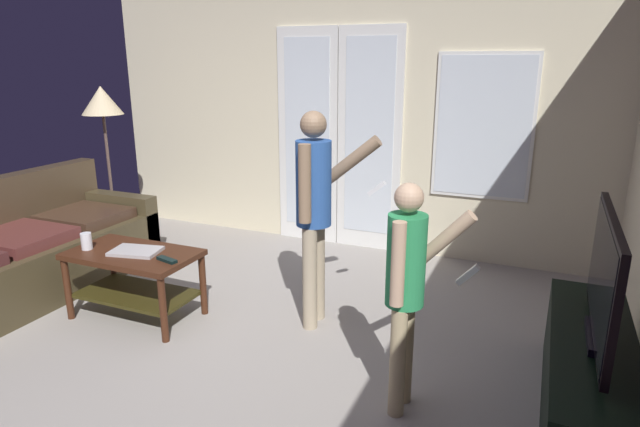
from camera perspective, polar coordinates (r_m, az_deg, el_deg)
name	(u,v)px	position (r m, az deg, el deg)	size (l,w,h in m)	color
ground_plane	(190,369)	(3.57, -13.65, -15.72)	(5.20, 5.27, 0.02)	#9A938C
wall_back_with_doors	(346,115)	(5.35, 2.75, 10.36)	(5.20, 0.09, 2.71)	beige
leather_couch	(17,258)	(4.94, -29.44, -4.14)	(0.88, 2.26, 0.91)	#433924
coffee_table	(134,270)	(4.16, -19.11, -5.68)	(0.93, 0.52, 0.51)	#3F2012
tv_stand	(588,383)	(3.21, 26.55, -15.75)	(0.41, 1.54, 0.49)	black
flat_screen_tv	(604,280)	(2.97, 27.88, -6.24)	(0.08, 1.09, 0.64)	black
person_adult	(315,201)	(3.66, -0.49, 1.32)	(0.57, 0.44, 1.52)	tan
person_child	(407,280)	(2.81, 9.22, -6.94)	(0.45, 0.34, 1.26)	tan
floor_lamp	(102,107)	(5.83, -22.10, 10.46)	(0.40, 0.40, 1.59)	#3C2521
laptop_closed	(136,251)	(4.08, -18.96, -3.80)	(0.34, 0.23, 0.02)	#B9B5B6
cup_near_edge	(86,241)	(4.27, -23.54, -2.71)	(0.08, 0.08, 0.12)	white
tv_remote_black	(167,260)	(3.85, -15.94, -4.74)	(0.17, 0.05, 0.02)	black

